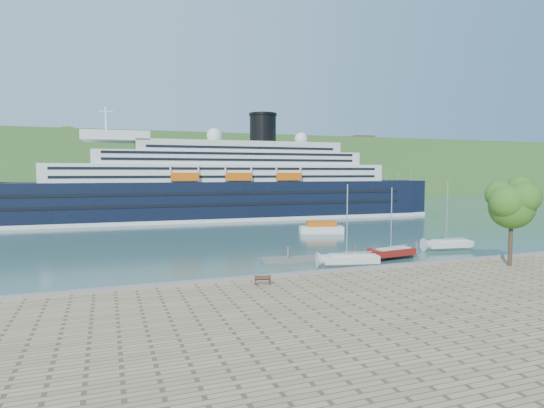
{
  "coord_description": "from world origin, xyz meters",
  "views": [
    {
      "loc": [
        -26.43,
        -36.48,
        10.05
      ],
      "look_at": [
        -2.15,
        30.0,
        5.11
      ],
      "focal_mm": 30.0,
      "sensor_mm": 36.0,
      "label": 1
    }
  ],
  "objects": [
    {
      "name": "ground",
      "position": [
        0.0,
        0.0,
        0.0
      ],
      "size": [
        400.0,
        400.0,
        0.0
      ],
      "primitive_type": "plane",
      "color": "#2F5351",
      "rests_on": "ground"
    },
    {
      "name": "far_hillside",
      "position": [
        0.0,
        145.0,
        12.0
      ],
      "size": [
        400.0,
        50.0,
        24.0
      ],
      "primitive_type": "cube",
      "color": "#356227",
      "rests_on": "ground"
    },
    {
      "name": "quay_coping",
      "position": [
        0.0,
        -0.2,
        1.15
      ],
      "size": [
        220.0,
        0.5,
        0.3
      ],
      "primitive_type": "cube",
      "color": "slate",
      "rests_on": "promenade"
    },
    {
      "name": "cruise_ship",
      "position": [
        -4.58,
        59.12,
        11.53
      ],
      "size": [
        103.14,
        18.34,
        23.06
      ],
      "primitive_type": null,
      "rotation": [
        0.0,
        0.0,
        -0.03
      ],
      "color": "black",
      "rests_on": "ground"
    },
    {
      "name": "park_bench",
      "position": [
        -14.76,
        -2.29,
        1.43
      ],
      "size": [
        1.43,
        0.86,
        0.86
      ],
      "primitive_type": null,
      "rotation": [
        0.0,
        0.0,
        -0.25
      ],
      "color": "#4A2415",
      "rests_on": "promenade"
    },
    {
      "name": "promenade_tree",
      "position": [
        10.15,
        -3.55,
        5.68
      ],
      "size": [
        5.66,
        5.66,
        9.37
      ],
      "primitive_type": null,
      "color": "#275616",
      "rests_on": "promenade"
    },
    {
      "name": "floating_pontoon",
      "position": [
        -1.29,
        9.87,
        0.2
      ],
      "size": [
        18.35,
        4.26,
        0.4
      ],
      "primitive_type": null,
      "rotation": [
        0.0,
        0.0,
        -0.11
      ],
      "color": "slate",
      "rests_on": "ground"
    },
    {
      "name": "sailboat_white_near",
      "position": [
        -2.24,
        5.35,
        4.2
      ],
      "size": [
        6.75,
        3.37,
        8.4
      ],
      "primitive_type": null,
      "rotation": [
        0.0,
        0.0,
        -0.25
      ],
      "color": "silver",
      "rests_on": "ground"
    },
    {
      "name": "sailboat_red",
      "position": [
        4.66,
        7.56,
        3.97
      ],
      "size": [
        6.31,
        2.51,
        7.93
      ],
      "primitive_type": null,
      "rotation": [
        0.0,
        0.0,
        0.13
      ],
      "color": "maroon",
      "rests_on": "ground"
    },
    {
      "name": "sailboat_white_far",
      "position": [
        14.82,
        9.98,
        4.23
      ],
      "size": [
        6.74,
        2.78,
        8.45
      ],
      "primitive_type": null,
      "rotation": [
        0.0,
        0.0,
        -0.15
      ],
      "color": "silver",
      "rests_on": "ground"
    },
    {
      "name": "tender_launch",
      "position": [
        6.83,
        30.8,
        1.0
      ],
      "size": [
        7.64,
        4.32,
        2.0
      ],
      "primitive_type": null,
      "rotation": [
        0.0,
        0.0,
        -0.27
      ],
      "color": "#D5570C",
      "rests_on": "ground"
    }
  ]
}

